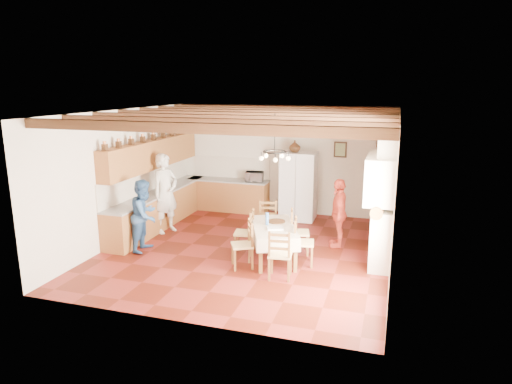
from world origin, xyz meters
TOP-DOWN VIEW (x-y plane):
  - floor at (0.00, 0.00)m, footprint 6.00×6.50m
  - ceiling at (0.00, 0.00)m, footprint 6.00×6.50m
  - wall_back at (0.00, 3.26)m, footprint 6.00×0.02m
  - wall_front at (0.00, -3.26)m, footprint 6.00×0.02m
  - wall_left at (-3.01, 0.00)m, footprint 0.02×6.50m
  - wall_right at (3.01, 0.00)m, footprint 0.02×6.50m
  - ceiling_beams at (0.00, 0.00)m, footprint 6.00×6.30m
  - lower_cabinets_left at (-2.70, 1.05)m, footprint 0.60×4.30m
  - lower_cabinets_back at (-1.55, 2.95)m, footprint 2.30×0.60m
  - countertop_left at (-2.70, 1.05)m, footprint 0.62×4.30m
  - countertop_back at (-1.55, 2.95)m, footprint 2.34×0.62m
  - backsplash_left at (-2.98, 1.05)m, footprint 0.03×4.30m
  - backsplash_back at (-1.55, 3.23)m, footprint 2.30×0.03m
  - upper_cabinets at (-2.83, 1.05)m, footprint 0.35×4.20m
  - fireplace at (2.72, 0.20)m, footprint 0.56×1.60m
  - wall_picture at (1.55, 3.23)m, footprint 0.34×0.03m
  - refrigerator at (0.55, 2.69)m, footprint 0.91×0.75m
  - hutch at (2.75, 2.39)m, footprint 0.58×1.24m
  - dining_table at (0.67, -0.32)m, footprint 1.37×1.82m
  - chandelier at (0.67, -0.32)m, footprint 0.47×0.47m
  - chair_left_near at (0.20, -0.94)m, footprint 0.55×0.56m
  - chair_left_far at (-0.01, -0.20)m, footprint 0.46×0.48m
  - chair_right_near at (1.33, -0.44)m, footprint 0.47×0.48m
  - chair_right_far at (1.12, 0.17)m, footprint 0.49×0.50m
  - chair_end_near at (1.04, -1.22)m, footprint 0.47×0.45m
  - chair_end_far at (0.28, 0.60)m, footprint 0.50×0.48m
  - person_man at (-2.31, 0.65)m, footprint 0.70×0.83m
  - person_woman_blue at (-2.13, -0.63)m, footprint 0.63×0.79m
  - person_woman_red at (1.85, 0.85)m, footprint 0.49×0.95m
  - microwave at (-0.76, 2.95)m, footprint 0.52×0.39m
  - fridge_vase at (0.43, 2.69)m, footprint 0.36×0.36m

SIDE VIEW (x-z plane):
  - floor at x=0.00m, z-range -0.02..0.00m
  - lower_cabinets_left at x=-2.70m, z-range 0.00..0.86m
  - lower_cabinets_back at x=-1.55m, z-range 0.00..0.86m
  - chair_left_near at x=0.20m, z-range 0.00..0.96m
  - chair_left_far at x=-0.01m, z-range 0.00..0.96m
  - chair_right_near at x=1.33m, z-range 0.00..0.96m
  - chair_right_far at x=1.12m, z-range 0.00..0.96m
  - chair_end_near at x=1.04m, z-range 0.00..0.96m
  - chair_end_far at x=0.28m, z-range 0.00..0.96m
  - dining_table at x=0.67m, z-range 0.27..0.99m
  - person_woman_red at x=1.85m, z-range 0.00..1.55m
  - person_woman_blue at x=-2.13m, z-range 0.00..1.58m
  - countertop_left at x=-2.70m, z-range 0.86..0.90m
  - countertop_back at x=-1.55m, z-range 0.86..0.90m
  - refrigerator at x=0.55m, z-range 0.00..1.81m
  - person_man at x=-2.31m, z-range 0.00..1.94m
  - microwave at x=-0.76m, z-range 0.90..1.17m
  - hutch at x=2.75m, z-range 0.00..2.21m
  - backsplash_left at x=-2.98m, z-range 0.90..1.50m
  - backsplash_back at x=-1.55m, z-range 0.90..1.50m
  - fireplace at x=2.72m, z-range 0.00..2.80m
  - wall_back at x=0.00m, z-range 0.00..3.00m
  - wall_front at x=0.00m, z-range 0.00..3.00m
  - wall_left at x=-3.01m, z-range 0.00..3.00m
  - wall_right at x=3.01m, z-range 0.00..3.00m
  - upper_cabinets at x=-2.83m, z-range 1.50..2.20m
  - wall_picture at x=1.55m, z-range 1.64..2.06m
  - fridge_vase at x=0.43m, z-range 1.81..2.12m
  - chandelier at x=0.67m, z-range 2.23..2.27m
  - ceiling_beams at x=0.00m, z-range 2.83..2.99m
  - ceiling at x=0.00m, z-range 3.00..3.02m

